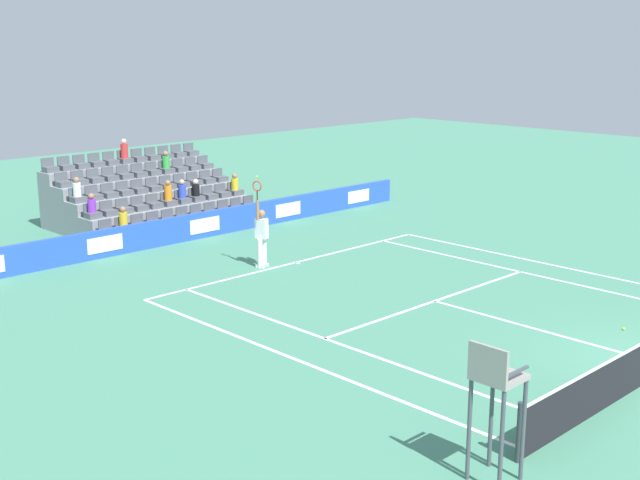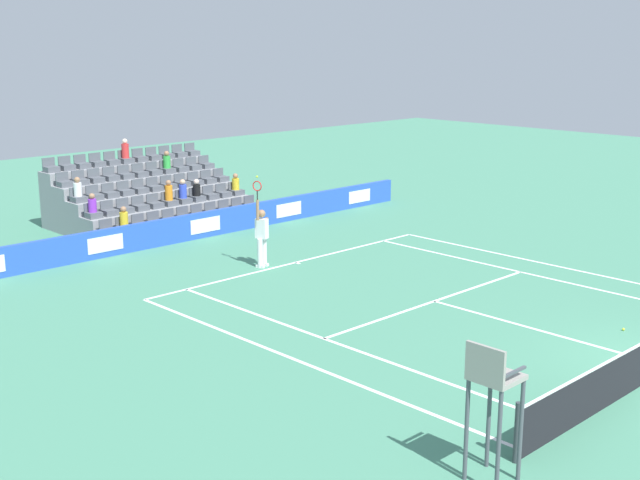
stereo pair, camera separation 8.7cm
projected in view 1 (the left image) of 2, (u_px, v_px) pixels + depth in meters
line_baseline at (295, 262)px, 26.27m from camera, size 10.97×0.10×0.01m
line_service at (435, 301)px, 22.45m from camera, size 8.23×0.10×0.01m
line_centre_service at (540, 330)px, 20.22m from camera, size 0.10×6.40×0.01m
line_singles_sideline_left at (339, 344)px, 19.34m from camera, size 0.10×11.89×0.01m
line_singles_sideline_right at (533, 275)px, 24.93m from camera, size 0.10×11.89×0.01m
line_doubles_sideline_left at (295, 359)px, 18.41m from camera, size 0.10×11.89×0.01m
line_doubles_sideline_right at (558, 266)px, 25.86m from camera, size 0.10×11.89×0.01m
line_centre_mark at (297, 263)px, 26.20m from camera, size 0.10×0.20×0.01m
sponsor_barrier at (203, 225)px, 29.47m from camera, size 19.61×0.22×0.90m
tennis_player at (262, 235)px, 25.56m from camera, size 0.54×0.43×2.85m
umpire_chair at (496, 392)px, 13.02m from camera, size 0.70×0.70×2.34m
stadium_stand at (146, 201)px, 31.86m from camera, size 6.82×4.75×3.05m
loose_tennis_ball at (624, 329)px, 20.22m from camera, size 0.07×0.07×0.07m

